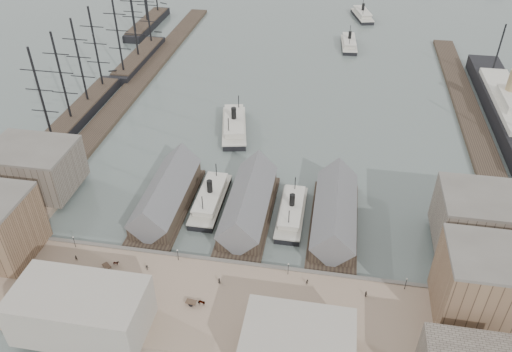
% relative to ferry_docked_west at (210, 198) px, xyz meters
% --- Properties ---
extents(ground, '(900.00, 900.00, 0.00)m').
position_rel_ferry_docked_west_xyz_m(ground, '(13.00, -20.64, -2.27)').
color(ground, '#4C5853').
rests_on(ground, ground).
extents(quay, '(180.00, 30.00, 2.00)m').
position_rel_ferry_docked_west_xyz_m(quay, '(13.00, -40.64, -1.27)').
color(quay, '#866F5A').
rests_on(quay, ground).
extents(seawall, '(180.00, 1.20, 2.30)m').
position_rel_ferry_docked_west_xyz_m(seawall, '(13.00, -25.84, -1.12)').
color(seawall, '#59544C').
rests_on(seawall, ground).
extents(west_wharf, '(10.00, 220.00, 1.60)m').
position_rel_ferry_docked_west_xyz_m(west_wharf, '(-55.00, 79.36, -1.47)').
color(west_wharf, '#2D231C').
rests_on(west_wharf, ground).
extents(east_wharf, '(10.00, 180.00, 1.60)m').
position_rel_ferry_docked_west_xyz_m(east_wharf, '(91.00, 69.36, -1.47)').
color(east_wharf, '#2D231C').
rests_on(east_wharf, ground).
extents(ferry_shed_west, '(14.00, 42.00, 12.60)m').
position_rel_ferry_docked_west_xyz_m(ferry_shed_west, '(-13.00, -3.76, 2.37)').
color(ferry_shed_west, '#2D231C').
rests_on(ferry_shed_west, ground).
extents(ferry_shed_center, '(14.00, 42.00, 12.60)m').
position_rel_ferry_docked_west_xyz_m(ferry_shed_center, '(13.00, -3.76, 2.37)').
color(ferry_shed_center, '#2D231C').
rests_on(ferry_shed_center, ground).
extents(ferry_shed_east, '(14.00, 42.00, 12.60)m').
position_rel_ferry_docked_west_xyz_m(ferry_shed_east, '(39.00, -3.76, 2.37)').
color(ferry_shed_east, '#2D231C').
rests_on(ferry_shed_east, ground).
extents(warehouse_west_back, '(26.00, 20.00, 14.00)m').
position_rel_ferry_docked_west_xyz_m(warehouse_west_back, '(-57.00, -2.64, 6.73)').
color(warehouse_west_back, '#60564C').
rests_on(warehouse_west_back, west_land).
extents(warehouse_east_front, '(30.00, 18.00, 19.00)m').
position_rel_ferry_docked_west_xyz_m(warehouse_east_front, '(79.00, -32.64, 9.23)').
color(warehouse_east_front, brown).
rests_on(warehouse_east_front, east_land).
extents(warehouse_east_back, '(28.00, 20.00, 15.00)m').
position_rel_ferry_docked_west_xyz_m(warehouse_east_back, '(81.00, -5.64, 7.23)').
color(warehouse_east_back, '#60564C').
rests_on(warehouse_east_back, east_land).
extents(street_bldg_center, '(24.00, 16.00, 10.00)m').
position_rel_ferry_docked_west_xyz_m(street_bldg_center, '(33.00, -52.64, 4.73)').
color(street_bldg_center, gray).
rests_on(street_bldg_center, quay).
extents(street_bldg_west, '(30.00, 16.00, 12.00)m').
position_rel_ferry_docked_west_xyz_m(street_bldg_west, '(-17.00, -52.64, 5.73)').
color(street_bldg_west, gray).
rests_on(street_bldg_west, quay).
extents(lamp_post_far_w, '(0.44, 0.44, 3.92)m').
position_rel_ferry_docked_west_xyz_m(lamp_post_far_w, '(-32.00, -27.64, 2.44)').
color(lamp_post_far_w, black).
rests_on(lamp_post_far_w, quay).
extents(lamp_post_near_w, '(0.44, 0.44, 3.92)m').
position_rel_ferry_docked_west_xyz_m(lamp_post_near_w, '(-2.00, -27.64, 2.44)').
color(lamp_post_near_w, black).
rests_on(lamp_post_near_w, quay).
extents(lamp_post_near_e, '(0.44, 0.44, 3.92)m').
position_rel_ferry_docked_west_xyz_m(lamp_post_near_e, '(28.00, -27.64, 2.44)').
color(lamp_post_near_e, black).
rests_on(lamp_post_near_e, quay).
extents(lamp_post_far_e, '(0.44, 0.44, 3.92)m').
position_rel_ferry_docked_west_xyz_m(lamp_post_far_e, '(58.00, -27.64, 2.44)').
color(lamp_post_far_e, black).
rests_on(lamp_post_far_e, quay).
extents(ferry_docked_west, '(8.13, 27.10, 9.68)m').
position_rel_ferry_docked_west_xyz_m(ferry_docked_west, '(0.00, 0.00, 0.00)').
color(ferry_docked_west, black).
rests_on(ferry_docked_west, ground).
extents(ferry_docked_east, '(7.71, 25.68, 9.17)m').
position_rel_ferry_docked_west_xyz_m(ferry_docked_east, '(26.00, -1.93, -0.12)').
color(ferry_docked_east, black).
rests_on(ferry_docked_east, ground).
extents(ferry_open_near, '(15.11, 31.31, 10.74)m').
position_rel_ferry_docked_west_xyz_m(ferry_open_near, '(-2.15, 46.37, 0.25)').
color(ferry_open_near, black).
rests_on(ferry_open_near, ground).
extents(ferry_open_mid, '(9.48, 25.94, 9.09)m').
position_rel_ferry_docked_west_xyz_m(ferry_open_mid, '(40.29, 144.58, -0.14)').
color(ferry_open_mid, black).
rests_on(ferry_open_mid, ground).
extents(ferry_open_far, '(14.72, 27.94, 9.56)m').
position_rel_ferry_docked_west_xyz_m(ferry_open_far, '(47.27, 194.66, -0.03)').
color(ferry_open_far, black).
rests_on(ferry_open_far, ground).
extents(sailing_ship_near, '(9.37, 64.52, 38.50)m').
position_rel_ferry_docked_west_xyz_m(sailing_ship_near, '(-66.55, 46.74, 0.56)').
color(sailing_ship_near, black).
rests_on(sailing_ship_near, ground).
extents(sailing_ship_mid, '(9.48, 54.79, 38.99)m').
position_rel_ferry_docked_west_xyz_m(sailing_ship_mid, '(-63.37, 104.74, 0.52)').
color(sailing_ship_mid, black).
rests_on(sailing_ship_mid, ground).
extents(sailing_ship_far, '(9.67, 53.72, 39.76)m').
position_rel_ferry_docked_west_xyz_m(sailing_ship_far, '(-77.21, 155.84, 0.60)').
color(sailing_ship_far, black).
rests_on(sailing_ship_far, ground).
extents(ocean_steamer, '(13.74, 100.39, 20.08)m').
position_rel_ferry_docked_west_xyz_m(ocean_steamer, '(105.00, 77.45, 2.05)').
color(ocean_steamer, black).
rests_on(ocean_steamer, ground).
extents(tram, '(3.49, 10.63, 3.72)m').
position_rel_ferry_docked_west_xyz_m(tram, '(66.56, -36.60, 1.64)').
color(tram, black).
rests_on(tram, quay).
extents(horse_cart_left, '(4.45, 3.89, 1.51)m').
position_rel_ferry_docked_west_xyz_m(horse_cart_left, '(-18.48, -32.83, 0.51)').
color(horse_cart_left, black).
rests_on(horse_cart_left, quay).
extents(horse_cart_center, '(5.01, 1.72, 1.73)m').
position_rel_ferry_docked_west_xyz_m(horse_cart_center, '(7.56, -41.68, 0.59)').
color(horse_cart_center, black).
rests_on(horse_cart_center, quay).
extents(horse_cart_right, '(4.83, 3.06, 1.60)m').
position_rel_ferry_docked_west_xyz_m(horse_cart_right, '(32.33, -43.18, 0.54)').
color(horse_cart_right, black).
rests_on(horse_cart_right, quay).
extents(pedestrian_0, '(0.73, 0.62, 1.71)m').
position_rel_ferry_docked_west_xyz_m(pedestrian_0, '(-29.33, -32.42, 0.58)').
color(pedestrian_0, black).
rests_on(pedestrian_0, quay).
extents(pedestrian_1, '(0.75, 0.88, 1.59)m').
position_rel_ferry_docked_west_xyz_m(pedestrian_1, '(-21.96, -38.25, 0.53)').
color(pedestrian_1, black).
rests_on(pedestrian_1, quay).
extents(pedestrian_2, '(1.21, 0.87, 1.68)m').
position_rel_ferry_docked_west_xyz_m(pedestrian_2, '(-9.11, -32.62, 0.57)').
color(pedestrian_2, black).
rests_on(pedestrian_2, quay).
extents(pedestrian_3, '(1.02, 0.84, 1.62)m').
position_rel_ferry_docked_west_xyz_m(pedestrian_3, '(-8.20, -45.59, 0.54)').
color(pedestrian_3, black).
rests_on(pedestrian_3, quay).
extents(pedestrian_4, '(0.88, 0.96, 1.65)m').
position_rel_ferry_docked_west_xyz_m(pedestrian_4, '(10.86, -33.75, 0.56)').
color(pedestrian_4, black).
rests_on(pedestrian_4, quay).
extents(pedestrian_5, '(0.46, 0.62, 1.64)m').
position_rel_ferry_docked_west_xyz_m(pedestrian_5, '(25.72, -38.08, 0.55)').
color(pedestrian_5, black).
rests_on(pedestrian_5, quay).
extents(pedestrian_6, '(0.99, 0.99, 1.62)m').
position_rel_ferry_docked_west_xyz_m(pedestrian_6, '(33.33, -30.25, 0.54)').
color(pedestrian_6, black).
rests_on(pedestrian_6, quay).
extents(pedestrian_7, '(0.79, 1.11, 1.56)m').
position_rel_ferry_docked_west_xyz_m(pedestrian_7, '(39.98, -45.45, 0.51)').
color(pedestrian_7, black).
rests_on(pedestrian_7, quay).
extents(pedestrian_8, '(0.82, 1.14, 1.80)m').
position_rel_ferry_docked_west_xyz_m(pedestrian_8, '(48.17, -31.81, 0.63)').
color(pedestrian_8, black).
rests_on(pedestrian_8, quay).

